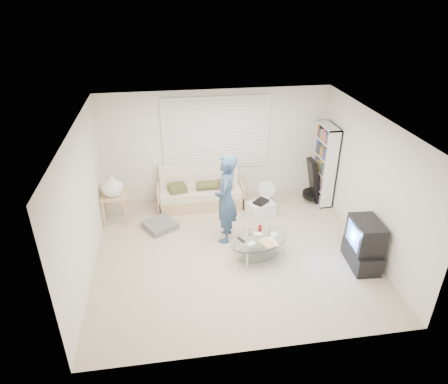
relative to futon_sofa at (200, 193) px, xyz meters
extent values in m
plane|color=#BBAA92|center=(0.41, -1.87, -0.30)|extent=(5.00, 5.00, 0.00)
cube|color=silver|center=(0.41, 0.38, 0.95)|extent=(5.00, 0.02, 2.50)
cube|color=silver|center=(0.41, -4.12, 0.95)|extent=(5.00, 0.02, 2.50)
cube|color=silver|center=(-2.09, -1.87, 0.95)|extent=(0.02, 4.50, 2.50)
cube|color=silver|center=(2.91, -1.87, 0.95)|extent=(0.02, 4.50, 2.50)
cube|color=white|center=(0.41, -1.87, 2.20)|extent=(5.00, 4.50, 0.02)
cube|color=white|center=(0.41, 0.35, 1.25)|extent=(2.32, 0.06, 1.62)
cube|color=black|center=(0.41, 0.34, 1.25)|extent=(2.20, 0.01, 1.50)
cube|color=silver|center=(0.41, 0.31, 1.25)|extent=(2.16, 0.04, 1.50)
cube|color=silver|center=(0.41, 0.33, 1.25)|extent=(2.32, 0.08, 1.62)
cube|color=tan|center=(0.00, -0.04, -0.16)|extent=(1.83, 0.73, 0.29)
cube|color=beige|center=(0.00, -0.06, 0.06)|extent=(1.76, 0.68, 0.15)
cube|color=beige|center=(0.00, 0.25, 0.34)|extent=(1.76, 0.20, 0.56)
cube|color=tan|center=(-0.92, -0.04, -0.05)|extent=(0.06, 0.73, 0.51)
cube|color=tan|center=(0.92, -0.04, -0.05)|extent=(0.06, 0.73, 0.51)
cube|color=#414924|center=(-0.50, -0.09, 0.20)|extent=(0.43, 0.43, 0.13)
cylinder|color=#414924|center=(0.14, -0.12, 0.24)|extent=(0.46, 0.20, 0.20)
cube|color=#463123|center=(0.55, -0.06, 0.19)|extent=(0.38, 0.38, 0.11)
cube|color=slate|center=(-0.92, -0.84, -0.24)|extent=(0.78, 0.78, 0.13)
cube|color=tan|center=(-1.81, -0.43, 0.30)|extent=(0.55, 0.44, 0.04)
cube|color=tan|center=(-2.03, -0.59, -0.01)|extent=(0.04, 0.04, 0.59)
cube|color=tan|center=(-1.59, -0.59, -0.01)|extent=(0.04, 0.04, 0.59)
cube|color=tan|center=(-2.03, -0.27, -0.01)|extent=(0.04, 0.04, 0.59)
cube|color=tan|center=(-1.59, -0.27, -0.01)|extent=(0.04, 0.04, 0.59)
imported|color=white|center=(-1.81, -0.43, 0.55)|extent=(0.44, 0.44, 0.46)
cube|color=white|center=(2.74, -0.21, 0.60)|extent=(0.28, 0.76, 1.80)
cube|color=black|center=(2.52, -0.25, 0.23)|extent=(0.32, 0.37, 1.02)
cylinder|color=black|center=(2.48, -0.25, -0.11)|extent=(0.37, 0.38, 0.17)
cylinder|color=white|center=(1.43, -0.29, -0.29)|extent=(0.26, 0.26, 0.03)
cylinder|color=white|center=(1.43, -0.29, -0.13)|extent=(0.04, 0.04, 0.32)
cylinder|color=white|center=(1.43, -0.29, 0.14)|extent=(0.38, 0.13, 0.38)
cylinder|color=white|center=(1.43, -0.29, 0.14)|extent=(0.10, 0.06, 0.10)
cube|color=white|center=(1.22, -0.69, -0.14)|extent=(0.63, 0.52, 0.33)
cube|color=black|center=(1.22, -0.69, 0.05)|extent=(0.37, 0.37, 0.05)
cube|color=black|center=(2.61, -2.55, -0.12)|extent=(0.49, 0.84, 0.36)
cube|color=black|center=(2.61, -2.55, 0.32)|extent=(0.50, 0.71, 0.53)
cube|color=#5891F1|center=(2.39, -2.54, 0.32)|extent=(0.05, 0.52, 0.40)
ellipsoid|color=silver|center=(0.85, -2.11, 0.10)|extent=(1.30, 1.06, 0.02)
ellipsoid|color=silver|center=(0.85, -2.11, -0.18)|extent=(0.99, 0.81, 0.01)
cylinder|color=silver|center=(0.57, -2.45, -0.11)|extent=(0.03, 0.03, 0.39)
cylinder|color=silver|center=(1.29, -2.18, -0.11)|extent=(0.03, 0.03, 0.39)
cylinder|color=silver|center=(0.41, -2.03, -0.11)|extent=(0.03, 0.03, 0.39)
cylinder|color=silver|center=(1.13, -1.76, -0.11)|extent=(0.03, 0.03, 0.39)
cube|color=white|center=(0.67, -2.26, 0.13)|extent=(0.18, 0.17, 0.04)
cube|color=white|center=(0.86, -1.99, 0.13)|extent=(0.17, 0.13, 0.04)
cube|color=white|center=(1.13, -2.05, 0.13)|extent=(0.13, 0.17, 0.04)
cylinder|color=silver|center=(0.71, -1.96, 0.17)|extent=(0.07, 0.07, 0.11)
cylinder|color=red|center=(0.92, -1.86, 0.17)|extent=(0.07, 0.07, 0.12)
cube|color=black|center=(0.52, -2.10, 0.13)|extent=(0.13, 0.18, 0.02)
cube|color=white|center=(1.01, -2.24, 0.12)|extent=(0.27, 0.34, 0.01)
cube|color=tan|center=(0.97, -2.28, 0.13)|extent=(0.30, 0.34, 0.01)
imported|color=navy|center=(0.36, -1.39, 0.58)|extent=(0.58, 0.73, 1.76)
camera|label=1|loc=(-0.65, -7.82, 4.20)|focal=32.00mm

